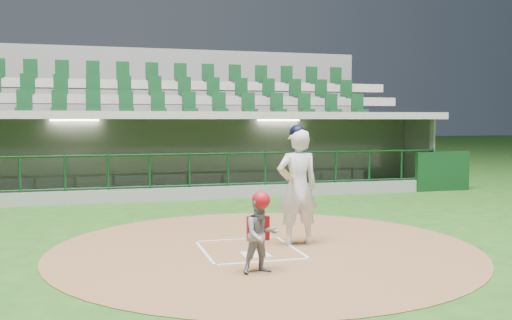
% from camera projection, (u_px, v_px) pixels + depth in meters
% --- Properties ---
extents(ground, '(120.00, 120.00, 0.00)m').
position_uv_depth(ground, '(244.00, 247.00, 9.77)').
color(ground, '#1F4B15').
rests_on(ground, ground).
extents(dirt_circle, '(7.20, 7.20, 0.01)m').
position_uv_depth(dirt_circle, '(265.00, 248.00, 9.66)').
color(dirt_circle, brown).
rests_on(dirt_circle, ground).
extents(home_plate, '(0.43, 0.43, 0.02)m').
position_uv_depth(home_plate, '(255.00, 255.00, 9.10)').
color(home_plate, silver).
rests_on(home_plate, dirt_circle).
extents(batter_box_chalk, '(1.55, 1.80, 0.01)m').
position_uv_depth(batter_box_chalk, '(249.00, 249.00, 9.49)').
color(batter_box_chalk, white).
rests_on(batter_box_chalk, ground).
extents(dugout_structure, '(16.40, 3.70, 3.00)m').
position_uv_depth(dugout_structure, '(183.00, 160.00, 17.25)').
color(dugout_structure, slate).
rests_on(dugout_structure, ground).
extents(seating_deck, '(17.00, 6.72, 5.15)m').
position_uv_depth(seating_deck, '(168.00, 141.00, 20.15)').
color(seating_deck, slate).
rests_on(seating_deck, ground).
extents(batter, '(0.91, 0.89, 2.08)m').
position_uv_depth(batter, '(297.00, 186.00, 9.83)').
color(batter, white).
rests_on(batter, dirt_circle).
extents(catcher, '(0.57, 0.47, 1.16)m').
position_uv_depth(catcher, '(261.00, 232.00, 8.03)').
color(catcher, gray).
rests_on(catcher, dirt_circle).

